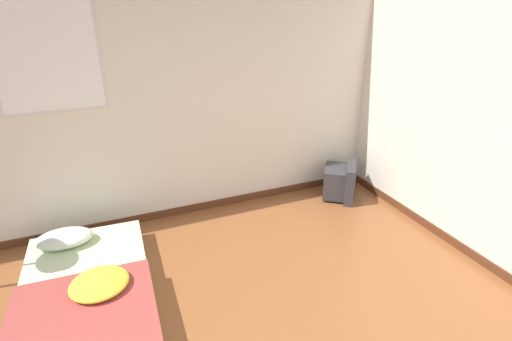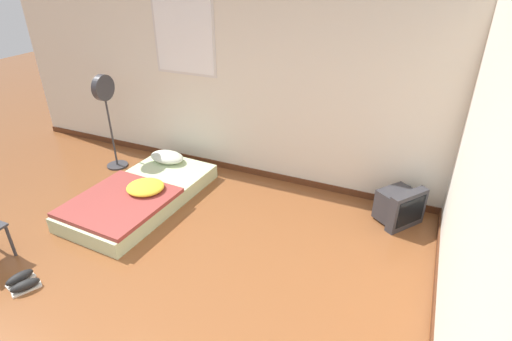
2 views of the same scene
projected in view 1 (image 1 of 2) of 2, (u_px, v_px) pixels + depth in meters
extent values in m
cube|color=silver|center=(152.00, 108.00, 4.18)|extent=(7.74, 0.06, 2.60)
cube|color=#562D19|center=(164.00, 214.00, 4.66)|extent=(7.74, 0.02, 0.09)
cube|color=silver|center=(46.00, 57.00, 3.60)|extent=(0.95, 0.01, 1.03)
cube|color=white|center=(46.00, 58.00, 3.60)|extent=(0.88, 0.01, 0.96)
cube|color=beige|center=(86.00, 301.00, 3.27)|extent=(1.13, 2.05, 0.19)
ellipsoid|color=silver|center=(64.00, 238.00, 3.81)|extent=(0.54, 0.36, 0.14)
cube|color=#993D38|center=(82.00, 323.00, 2.90)|extent=(1.12, 1.21, 0.05)
ellipsoid|color=yellow|center=(99.00, 283.00, 3.19)|extent=(0.56, 0.54, 0.11)
cube|color=#333338|center=(335.00, 181.00, 5.08)|extent=(0.46, 0.50, 0.37)
cube|color=#333338|center=(350.00, 181.00, 5.03)|extent=(0.39, 0.48, 0.46)
cube|color=black|center=(355.00, 181.00, 5.01)|extent=(0.25, 0.34, 0.33)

